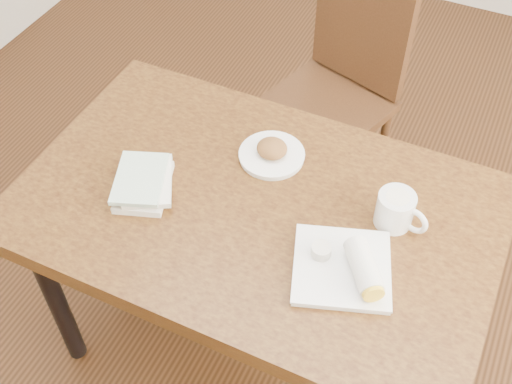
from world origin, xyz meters
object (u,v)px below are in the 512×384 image
at_px(chair_far, 339,82).
at_px(plate_burrito, 348,267).
at_px(coffee_mug, 397,210).
at_px(plate_scone, 272,153).
at_px(table, 256,223).
at_px(book_stack, 144,183).

distance_m(chair_far, plate_burrito, 1.04).
height_order(coffee_mug, plate_burrito, coffee_mug).
bearing_deg(plate_burrito, chair_far, 110.21).
height_order(plate_scone, coffee_mug, coffee_mug).
bearing_deg(coffee_mug, plate_scone, 167.86).
bearing_deg(table, plate_burrito, -19.73).
bearing_deg(table, chair_far, 93.22).
xyz_separation_m(chair_far, plate_burrito, (0.35, -0.95, 0.23)).
bearing_deg(chair_far, book_stack, -105.49).
bearing_deg(plate_burrito, table, 160.27).
xyz_separation_m(chair_far, book_stack, (-0.26, -0.92, 0.23)).
distance_m(chair_far, coffee_mug, 0.89).
xyz_separation_m(table, plate_scone, (-0.04, 0.18, 0.10)).
bearing_deg(table, book_stack, -164.99).
distance_m(plate_scone, book_stack, 0.38).
height_order(chair_far, book_stack, chair_far).
relative_size(coffee_mug, book_stack, 0.61).
relative_size(plate_scone, coffee_mug, 1.32).
bearing_deg(book_stack, plate_burrito, -2.57).
height_order(table, coffee_mug, coffee_mug).
relative_size(table, plate_scone, 6.77).
bearing_deg(plate_scone, chair_far, 91.07).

